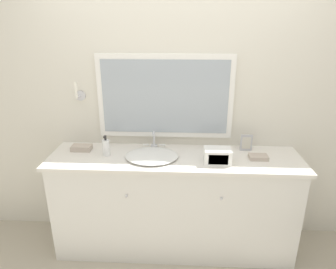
{
  "coord_description": "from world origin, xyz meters",
  "views": [
    {
      "loc": [
        0.06,
        -2.02,
        1.99
      ],
      "look_at": [
        -0.06,
        0.28,
        1.12
      ],
      "focal_mm": 32.0,
      "sensor_mm": 36.0,
      "label": 1
    }
  ],
  "objects_px": {
    "appliance_box": "(217,156)",
    "soap_bottle": "(106,147)",
    "sink_basin": "(152,155)",
    "picture_frame": "(246,143)"
  },
  "relations": [
    {
      "from": "sink_basin",
      "to": "appliance_box",
      "type": "height_order",
      "value": "sink_basin"
    },
    {
      "from": "appliance_box",
      "to": "soap_bottle",
      "type": "bearing_deg",
      "value": 173.68
    },
    {
      "from": "sink_basin",
      "to": "picture_frame",
      "type": "distance_m",
      "value": 0.84
    },
    {
      "from": "appliance_box",
      "to": "picture_frame",
      "type": "height_order",
      "value": "picture_frame"
    },
    {
      "from": "sink_basin",
      "to": "picture_frame",
      "type": "relative_size",
      "value": 2.97
    },
    {
      "from": "appliance_box",
      "to": "sink_basin",
      "type": "bearing_deg",
      "value": 171.57
    },
    {
      "from": "sink_basin",
      "to": "picture_frame",
      "type": "bearing_deg",
      "value": 12.59
    },
    {
      "from": "soap_bottle",
      "to": "picture_frame",
      "type": "height_order",
      "value": "soap_bottle"
    },
    {
      "from": "appliance_box",
      "to": "picture_frame",
      "type": "relative_size",
      "value": 1.44
    },
    {
      "from": "sink_basin",
      "to": "appliance_box",
      "type": "bearing_deg",
      "value": -8.43
    }
  ]
}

